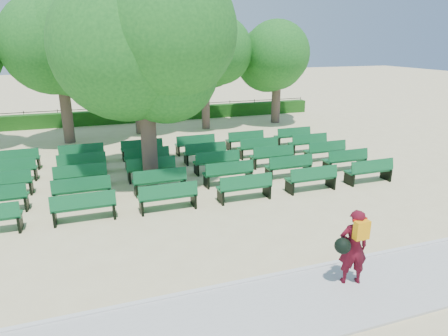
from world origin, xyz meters
name	(u,v)px	position (x,y,z in m)	size (l,w,h in m)	color
ground	(186,191)	(0.00, 0.00, 0.00)	(120.00, 120.00, 0.00)	beige
paving	(273,311)	(0.00, -7.40, 0.03)	(30.00, 2.20, 0.06)	#B8B9B3
curb	(251,281)	(0.00, -6.25, 0.05)	(30.00, 0.12, 0.10)	silver
hedge	(136,116)	(0.00, 14.00, 0.45)	(26.00, 0.70, 0.90)	#194E14
fence	(136,121)	(0.00, 14.40, 0.00)	(26.00, 0.10, 1.02)	black
tree_line	(145,134)	(0.00, 10.00, 0.00)	(21.80, 6.80, 7.04)	#1E691F
bench_array	(185,174)	(0.38, 1.75, 0.10)	(1.96, 0.72, 1.22)	#0F5A2D
tree_among	(144,59)	(-1.09, 1.30, 4.77)	(5.09, 5.09, 7.09)	brown
person	(353,246)	(2.10, -7.07, 1.00)	(0.90, 0.59, 1.81)	#4E0B18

